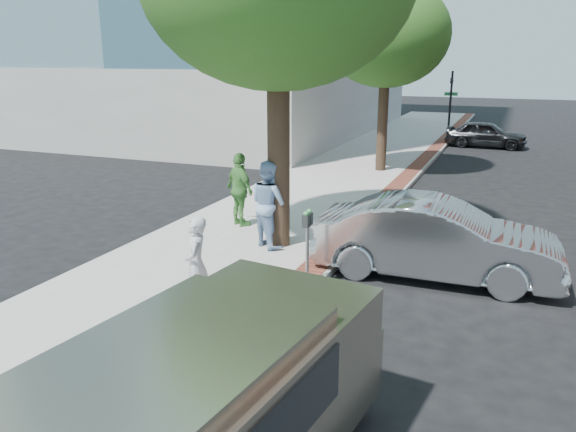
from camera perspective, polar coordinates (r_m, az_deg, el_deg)
The scene contains 14 objects.
ground at distance 11.72m, azimuth -1.88°, elevation -6.66°, with size 120.00×120.00×0.00m, color black.
sidewalk at distance 19.35m, azimuth 3.74°, elevation 2.60°, with size 5.00×60.00×0.15m, color #9E9991.
brick_strip at distance 18.77m, azimuth 10.13°, elevation 2.22°, with size 0.60×60.00×0.01m, color brown.
curb at distance 18.72m, azimuth 11.16°, elevation 1.88°, with size 0.10×60.00×0.15m, color gray.
office_base at distance 36.43m, azimuth -6.56°, elevation 11.78°, with size 18.20×22.20×4.00m, color gray.
signal_near at distance 32.15m, azimuth 16.18°, elevation 11.20°, with size 0.70×0.15×3.80m.
tree_far at distance 22.45m, azimuth 9.97°, elevation 17.65°, with size 4.80×4.80×7.14m.
parking_meter at distance 11.02m, azimuth 1.99°, elevation -1.48°, with size 0.12×0.32×1.47m.
person_gray at distance 9.96m, azimuth -9.30°, elevation -4.85°, with size 0.62×0.41×1.70m, color #B6B5BA.
person_officer at distance 13.15m, azimuth -1.96°, elevation 1.24°, with size 1.00×0.78×2.05m, color #82A1C8.
person_green at distance 14.84m, azimuth -4.90°, elevation 2.68°, with size 1.14×0.48×1.95m, color #4D9142.
sedan_silver at distance 12.10m, azimuth 14.80°, elevation -2.30°, with size 1.75×5.02×1.66m, color #A4A7AB.
bg_car at distance 30.94m, azimuth 19.48°, elevation 7.84°, with size 1.61×4.00×1.36m, color black.
van at distance 5.81m, azimuth -10.07°, elevation -20.14°, with size 2.72×5.60×1.99m.
Camera 1 is at (4.46, -9.88, 4.47)m, focal length 35.00 mm.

